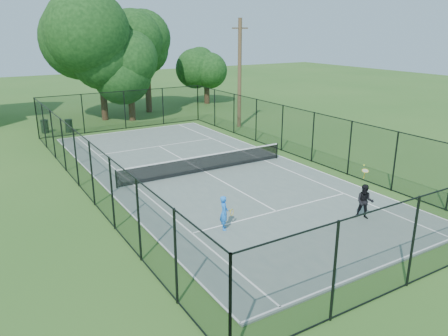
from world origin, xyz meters
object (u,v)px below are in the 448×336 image
utility_pole (240,73)px  player_black (365,202)px  tennis_net (205,163)px  trash_bin_left (45,126)px  player_blue (224,213)px  trash_bin_right (69,126)px

utility_pole → player_black: 18.99m
tennis_net → trash_bin_left: trash_bin_left is taller
player_blue → utility_pole: bearing=55.1°
tennis_net → trash_bin_left: bearing=111.3°
trash_bin_right → player_blue: size_ratio=0.71×
trash_bin_left → player_black: bearing=-70.3°
tennis_net → utility_pole: size_ratio=1.20×
utility_pole → player_blue: (-10.97, -15.70, -3.50)m
utility_pole → player_black: size_ratio=3.97×
utility_pole → player_black: utility_pole is taller
tennis_net → trash_bin_left: 15.84m
trash_bin_left → player_blue: 21.66m
trash_bin_left → trash_bin_right: 1.77m
tennis_net → player_blue: bearing=-112.9°
trash_bin_right → player_black: 23.93m
player_black → trash_bin_right: bearing=106.5°
trash_bin_left → player_blue: bearing=-82.2°
tennis_net → trash_bin_right: 14.67m
player_blue → trash_bin_right: bearing=93.6°
tennis_net → trash_bin_right: tennis_net is taller
utility_pole → trash_bin_left: bearing=157.5°
utility_pole → tennis_net: bearing=-132.1°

